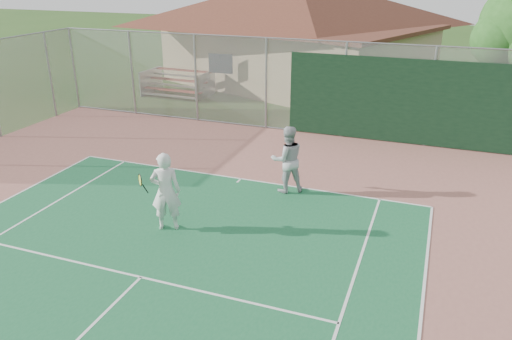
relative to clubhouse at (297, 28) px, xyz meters
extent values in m
cylinder|color=gray|center=(-7.84, -8.15, -1.22)|extent=(0.08, 0.08, 3.50)
cylinder|color=gray|center=(-4.84, -8.15, -1.22)|extent=(0.08, 0.08, 3.50)
cylinder|color=gray|center=(-1.84, -8.15, -1.22)|extent=(0.08, 0.08, 3.50)
cylinder|color=gray|center=(1.16, -8.15, -1.22)|extent=(0.08, 0.08, 3.50)
cylinder|color=gray|center=(4.16, -8.15, -1.22)|extent=(0.08, 0.08, 3.50)
cylinder|color=gray|center=(7.16, -8.15, -1.22)|extent=(0.08, 0.08, 3.50)
cylinder|color=gray|center=(2.16, -8.15, 0.53)|extent=(20.00, 0.05, 0.05)
cylinder|color=gray|center=(2.16, -8.15, -2.92)|extent=(20.00, 0.05, 0.05)
cube|color=#999EA0|center=(2.16, -8.15, -1.22)|extent=(20.00, 0.02, 3.50)
cube|color=black|center=(7.16, -8.20, -1.42)|extent=(10.00, 0.04, 3.00)
cylinder|color=gray|center=(-7.84, -9.65, -1.22)|extent=(0.08, 0.08, 3.50)
cube|color=tan|center=(0.00, 0.00, -1.43)|extent=(14.44, 12.09, 3.08)
cube|color=brown|center=(0.00, 0.00, 0.16)|extent=(15.10, 12.75, 0.18)
cube|color=black|center=(2.05, -4.13, -1.89)|extent=(0.92, 0.06, 2.15)
cube|color=maroon|center=(-4.75, -5.08, -2.59)|extent=(3.25, 0.45, 0.05)
cube|color=#B2B5BA|center=(-4.75, -5.35, -2.81)|extent=(3.25, 0.42, 0.04)
cube|color=maroon|center=(-4.75, -4.49, -2.21)|extent=(3.25, 0.45, 0.05)
cube|color=#B2B5BA|center=(-4.75, -4.76, -2.43)|extent=(3.25, 0.42, 0.04)
cube|color=maroon|center=(-4.75, -3.89, -1.83)|extent=(3.25, 0.45, 0.05)
cube|color=#B2B5BA|center=(-4.75, -4.16, -2.05)|extent=(3.25, 0.42, 0.04)
cube|color=#B2B5BA|center=(-6.27, -4.49, -2.37)|extent=(0.15, 1.95, 1.19)
cube|color=#B2B5BA|center=(-3.24, -4.49, -2.37)|extent=(0.15, 1.95, 1.19)
sphere|color=#21551A|center=(9.35, -4.47, 0.40)|extent=(2.17, 2.17, 2.17)
imported|color=silver|center=(1.64, -16.71, -1.99)|extent=(0.84, 0.72, 1.96)
imported|color=#ADAFB2|center=(3.70, -13.61, -2.01)|extent=(1.17, 1.11, 1.91)
camera|label=1|loc=(7.40, -26.04, 2.98)|focal=35.00mm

